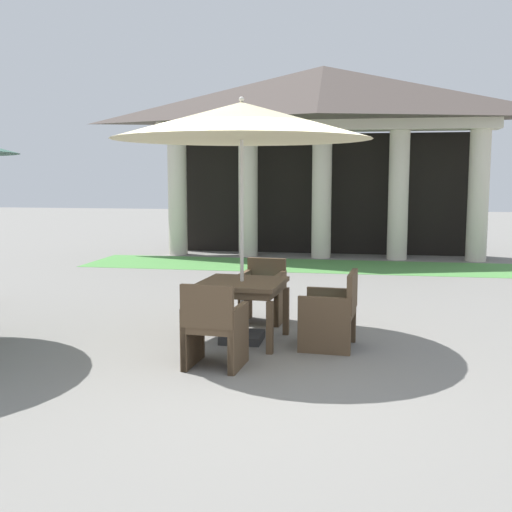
% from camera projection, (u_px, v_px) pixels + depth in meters
% --- Properties ---
extents(ground_plane, '(60.00, 60.00, 0.00)m').
position_uv_depth(ground_plane, '(252.00, 378.00, 5.98)').
color(ground_plane, gray).
extents(background_pavilion, '(8.23, 2.53, 4.42)m').
position_uv_depth(background_pavilion, '(323.00, 116.00, 14.55)').
color(background_pavilion, beige).
rests_on(background_pavilion, ground).
extents(lawn_strip, '(10.03, 2.07, 0.01)m').
position_uv_depth(lawn_strip, '(316.00, 266.00, 13.48)').
color(lawn_strip, '#519347').
rests_on(lawn_strip, ground).
extents(patio_table_mid_left, '(1.00, 1.00, 0.71)m').
position_uv_depth(patio_table_mid_left, '(242.00, 289.00, 7.25)').
color(patio_table_mid_left, brown).
rests_on(patio_table_mid_left, ground).
extents(patio_umbrella_mid_left, '(2.92, 2.92, 2.79)m').
position_uv_depth(patio_umbrella_mid_left, '(242.00, 122.00, 7.01)').
color(patio_umbrella_mid_left, '#2D2D2D').
rests_on(patio_umbrella_mid_left, ground).
extents(patio_chair_mid_left_south, '(0.59, 0.60, 0.88)m').
position_uv_depth(patio_chair_mid_left_south, '(214.00, 328.00, 6.28)').
color(patio_chair_mid_left_south, brown).
rests_on(patio_chair_mid_left_south, ground).
extents(patio_chair_mid_left_east, '(0.63, 0.68, 0.86)m').
position_uv_depth(patio_chair_mid_left_east, '(332.00, 312.00, 7.02)').
color(patio_chair_mid_left_east, brown).
rests_on(patio_chair_mid_left_east, ground).
extents(patio_chair_mid_left_north, '(0.58, 0.55, 0.82)m').
position_uv_depth(patio_chair_mid_left_north, '(263.00, 292.00, 8.26)').
color(patio_chair_mid_left_north, brown).
rests_on(patio_chair_mid_left_north, ground).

